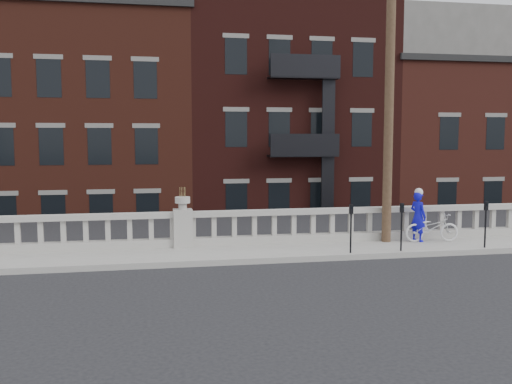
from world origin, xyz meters
TOP-DOWN VIEW (x-y plane):
  - ground at (0.00, 0.00)m, footprint 120.00×120.00m
  - sidewalk at (0.00, 3.00)m, footprint 32.00×2.20m
  - balustrade at (0.00, 3.95)m, footprint 28.00×0.34m
  - planter_pedestal at (0.00, 3.95)m, footprint 0.55×0.55m
  - lower_level at (0.56, 23.04)m, footprint 80.00×44.00m
  - utility_pole at (6.20, 3.60)m, footprint 1.60×0.28m
  - parking_meter_a at (4.51, 2.15)m, footprint 0.10×0.09m
  - parking_meter_b at (6.01, 2.15)m, footprint 0.10×0.09m
  - parking_meter_c at (8.62, 2.15)m, footprint 0.10×0.09m
  - bicycle at (7.57, 3.32)m, footprint 1.71×0.73m
  - cyclist at (7.18, 3.47)m, footprint 0.56×0.66m

SIDE VIEW (x-z plane):
  - ground at x=0.00m, z-range 0.00..0.00m
  - sidewalk at x=0.00m, z-range 0.00..0.15m
  - bicycle at x=7.57m, z-range 0.15..1.03m
  - balustrade at x=0.00m, z-range 0.13..1.16m
  - planter_pedestal at x=0.00m, z-range -0.05..1.71m
  - cyclist at x=7.18m, z-range 0.15..1.69m
  - parking_meter_a at x=4.51m, z-range 0.32..1.68m
  - parking_meter_b at x=6.01m, z-range 0.32..1.68m
  - parking_meter_c at x=8.62m, z-range 0.32..1.68m
  - lower_level at x=0.56m, z-range -7.77..13.03m
  - utility_pole at x=6.20m, z-range 0.24..10.24m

